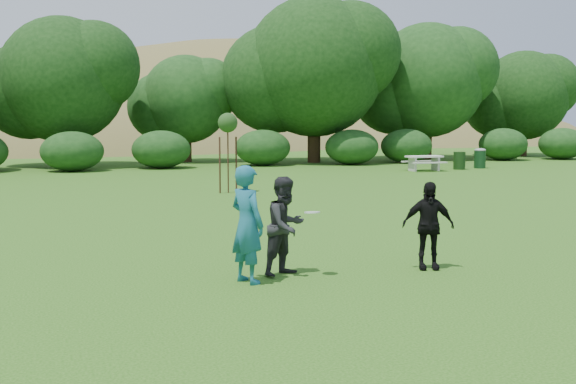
# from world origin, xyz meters

# --- Properties ---
(ground) EXTENTS (120.00, 120.00, 0.00)m
(ground) POSITION_xyz_m (0.00, 0.00, 0.00)
(ground) COLOR #19470C
(ground) RESTS_ON ground
(player_teal) EXTENTS (0.72, 0.84, 1.95)m
(player_teal) POSITION_xyz_m (-1.86, -0.43, 0.97)
(player_teal) COLOR #195C73
(player_teal) RESTS_ON ground
(player_grey) EXTENTS (1.04, 0.97, 1.71)m
(player_grey) POSITION_xyz_m (-1.07, -0.08, 0.86)
(player_grey) COLOR #242426
(player_grey) RESTS_ON ground
(player_black) EXTENTS (1.00, 0.64, 1.58)m
(player_black) POSITION_xyz_m (1.50, -0.43, 0.79)
(player_black) COLOR black
(player_black) RESTS_ON ground
(trash_can_near) EXTENTS (0.60, 0.60, 0.90)m
(trash_can_near) POSITION_xyz_m (15.12, 20.44, 0.45)
(trash_can_near) COLOR #173212
(trash_can_near) RESTS_ON ground
(frisbee) EXTENTS (0.27, 0.27, 0.05)m
(frisbee) POSITION_xyz_m (-0.70, -0.38, 1.12)
(frisbee) COLOR white
(frisbee) RESTS_ON ground
(sapling) EXTENTS (0.70, 0.70, 2.85)m
(sapling) POSITION_xyz_m (1.18, 13.24, 2.42)
(sapling) COLOR #3B2117
(sapling) RESTS_ON ground
(picnic_table) EXTENTS (1.80, 1.48, 0.76)m
(picnic_table) POSITION_xyz_m (12.91, 20.13, 0.52)
(picnic_table) COLOR silver
(picnic_table) RESTS_ON ground
(trash_can_lidded) EXTENTS (0.60, 0.60, 1.05)m
(trash_can_lidded) POSITION_xyz_m (16.61, 20.86, 0.54)
(trash_can_lidded) COLOR #133619
(trash_can_lidded) RESTS_ON ground
(hillside) EXTENTS (150.00, 72.00, 52.00)m
(hillside) POSITION_xyz_m (-0.56, 68.45, -11.97)
(hillside) COLOR olive
(hillside) RESTS_ON ground
(tree_row) EXTENTS (53.92, 10.38, 9.62)m
(tree_row) POSITION_xyz_m (3.23, 28.68, 4.87)
(tree_row) COLOR #3A2616
(tree_row) RESTS_ON ground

